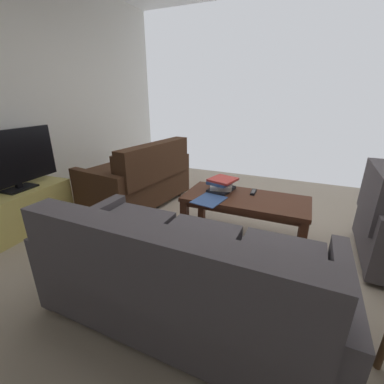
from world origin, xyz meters
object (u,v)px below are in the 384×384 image
(sofa_main, at_px, (183,275))
(coffee_table, at_px, (245,204))
(tv_remote, at_px, (254,192))
(loveseat_near, at_px, (140,178))
(tv_stand, at_px, (25,209))
(loose_magazine, at_px, (209,200))
(flat_tv, at_px, (12,160))
(book_stack, at_px, (222,185))

(sofa_main, xyz_separation_m, coffee_table, (-0.12, -1.17, 0.05))
(coffee_table, height_order, tv_remote, tv_remote)
(sofa_main, height_order, loveseat_near, loveseat_near)
(loveseat_near, distance_m, tv_stand, 1.36)
(sofa_main, height_order, loose_magazine, sofa_main)
(flat_tv, bearing_deg, sofa_main, 168.29)
(flat_tv, bearing_deg, loveseat_near, -126.30)
(sofa_main, bearing_deg, loveseat_near, -48.13)
(loveseat_near, height_order, book_stack, loveseat_near)
(flat_tv, bearing_deg, loose_magazine, -166.10)
(loose_magazine, bearing_deg, tv_stand, 23.41)
(loveseat_near, relative_size, book_stack, 4.72)
(coffee_table, bearing_deg, sofa_main, 84.01)
(coffee_table, bearing_deg, flat_tv, 17.22)
(sofa_main, bearing_deg, loose_magazine, -79.31)
(book_stack, xyz_separation_m, loose_magazine, (0.03, 0.30, -0.06))
(tv_stand, height_order, loose_magazine, loose_magazine)
(coffee_table, xyz_separation_m, book_stack, (0.28, -0.08, 0.14))
(flat_tv, xyz_separation_m, tv_remote, (-2.35, -0.86, -0.30))
(tv_remote, distance_m, loose_magazine, 0.51)
(coffee_table, distance_m, book_stack, 0.32)
(coffee_table, height_order, book_stack, book_stack)
(loveseat_near, bearing_deg, loose_magazine, 153.73)
(sofa_main, height_order, flat_tv, flat_tv)
(loveseat_near, bearing_deg, coffee_table, 165.99)
(loveseat_near, distance_m, book_stack, 1.27)
(flat_tv, xyz_separation_m, loose_magazine, (-2.00, -0.50, -0.31))
(flat_tv, relative_size, book_stack, 3.12)
(tv_remote, xyz_separation_m, loose_magazine, (0.35, 0.37, -0.01))
(sofa_main, distance_m, coffee_table, 1.17)
(sofa_main, distance_m, tv_stand, 2.23)
(coffee_table, bearing_deg, loveseat_near, -14.01)
(loveseat_near, distance_m, tv_remote, 1.57)
(loveseat_near, bearing_deg, flat_tv, 53.70)
(book_stack, bearing_deg, loveseat_near, -13.39)
(coffee_table, xyz_separation_m, tv_remote, (-0.05, -0.15, 0.08))
(loveseat_near, height_order, tv_remote, loveseat_near)
(sofa_main, distance_m, tv_remote, 1.33)
(coffee_table, bearing_deg, loose_magazine, 35.93)
(coffee_table, relative_size, loose_magazine, 3.86)
(loveseat_near, xyz_separation_m, coffee_table, (-1.50, 0.38, 0.03))
(flat_tv, distance_m, book_stack, 2.19)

